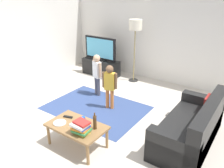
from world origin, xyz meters
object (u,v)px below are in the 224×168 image
Objects in this scene: tv_stand at (101,67)px; bottle at (95,122)px; tv at (100,49)px; couch at (193,129)px; floor_lamp at (135,28)px; soda_can at (83,120)px; plate at (60,123)px; coffee_table at (77,128)px; child_center at (110,83)px; tv_remote at (68,117)px; book_stack at (81,127)px; child_near_tv at (97,71)px.

tv_stand is 4.03× the size of bottle.
tv is 3.94m from couch.
floor_lamp is at bearing 139.66° from couch.
tv_stand is 3.51m from soda_can.
tv is 3.55m from plate.
child_center is at bearing 103.15° from coffee_table.
child_center is 6.07× the size of tv_remote.
book_stack is 1.79× the size of tv_remote.
tv_stand is 1.09× the size of tv.
bottle is (1.06, -3.12, -1.00)m from floor_lamp.
tv is 1.03× the size of child_near_tv.
couch is 1.99m from child_center.
couch is at bearing -27.85° from tv.
child_center is at bearing 74.81° from tv_remote.
floor_lamp is at bearing 79.11° from child_near_tv.
tv reaches higher than child_center.
plate is at bearing -63.76° from tv.
floor_lamp is 3.55m from plate.
child_center reaches higher than plate.
soda_can reaches higher than plate.
tv is at bearing -171.07° from floor_lamp.
tv_stand is 1.54m from child_near_tv.
bottle is 0.63m from tv_remote.
child_center is 1.03× the size of coffee_table.
plate is (-0.60, -0.22, -0.12)m from bottle.
tv_stand is 3.91m from couch.
tv_stand is 3.95× the size of book_stack.
soda_can is at bearing 36.05° from plate.
tv_remote is (1.54, -2.94, -0.42)m from tv.
bottle is at bearing -63.84° from child_center.
child_near_tv reaches higher than plate.
soda_can reaches higher than coffee_table.
tv_remote reaches higher than coffee_table.
floor_lamp is 3.44m from bottle.
child_center reaches higher than soda_can.
tv reaches higher than child_near_tv.
plate is at bearing -82.17° from floor_lamp.
coffee_table is at bearing -77.06° from floor_lamp.
floor_lamp is (1.10, 0.17, 0.70)m from tv.
tv reaches higher than tv_stand.
couch reaches higher than coffee_table.
floor_lamp reaches higher than tv_stand.
child_center is 3.47× the size of bottle.
child_near_tv is 0.78m from child_center.
soda_can is at bearing -57.32° from tv_stand.
tv_stand is 3.55m from plate.
floor_lamp is at bearing 81.34° from tv_remote.
plate is (-0.50, -0.00, -0.10)m from book_stack.
couch reaches higher than tv_stand.
child_center is (-1.95, 0.21, 0.33)m from couch.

